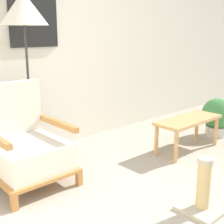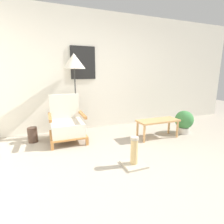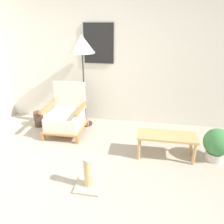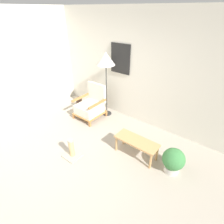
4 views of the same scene
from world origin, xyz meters
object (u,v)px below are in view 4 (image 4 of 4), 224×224
object	(u,v)px
vase	(79,103)
scratching_post	(72,151)
coffee_table	(137,142)
floor_lamp	(106,61)
armchair	(91,106)
potted_plant	(173,160)

from	to	relation	value
vase	scratching_post	distance (m)	2.07
coffee_table	vase	distance (m)	2.51
floor_lamp	coffee_table	world-z (taller)	floor_lamp
armchair	vase	world-z (taller)	armchair
potted_plant	vase	bearing A→B (deg)	168.97
potted_plant	scratching_post	distance (m)	1.95
floor_lamp	potted_plant	world-z (taller)	floor_lamp
potted_plant	floor_lamp	bearing A→B (deg)	159.68
floor_lamp	vase	world-z (taller)	floor_lamp
coffee_table	vase	xyz separation A→B (m)	(-2.41, 0.67, -0.18)
armchair	scratching_post	bearing A→B (deg)	-60.06
floor_lamp	armchair	bearing A→B (deg)	-124.18
vase	scratching_post	world-z (taller)	scratching_post
scratching_post	potted_plant	bearing A→B (deg)	27.13
potted_plant	coffee_table	bearing A→B (deg)	-175.82
floor_lamp	coffee_table	size ratio (longest dim) A/B	1.97
coffee_table	scratching_post	distance (m)	1.31
armchair	scratching_post	distance (m)	1.57
vase	coffee_table	bearing A→B (deg)	-15.50
scratching_post	coffee_table	bearing A→B (deg)	40.04
armchair	scratching_post	size ratio (longest dim) A/B	2.06
armchair	vase	xyz separation A→B (m)	(-0.64, 0.16, -0.19)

